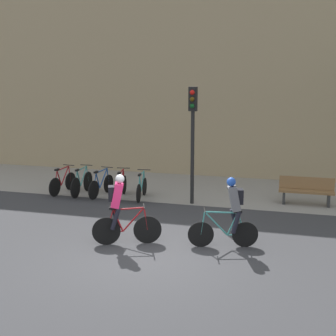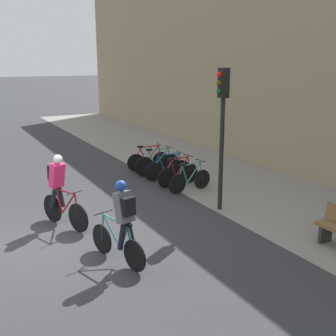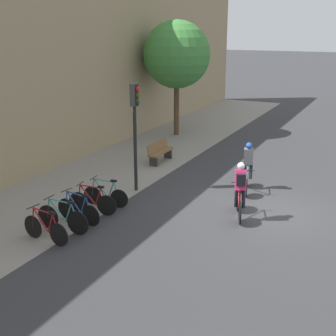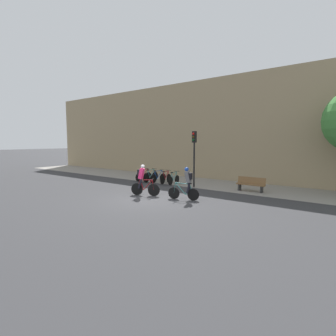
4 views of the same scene
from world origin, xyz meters
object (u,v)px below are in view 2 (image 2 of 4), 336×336
at_px(parked_bike_2, 167,169).
at_px(parked_bike_4, 190,179).
at_px(parked_bike_3, 178,173).
at_px(cyclist_grey, 122,221).
at_px(cyclist_pink, 59,189).
at_px(parked_bike_0, 148,160).
at_px(traffic_light_pole, 222,114).
at_px(parked_bike_1, 157,163).

distance_m(parked_bike_2, parked_bike_4, 1.48).
bearing_deg(parked_bike_4, parked_bike_3, 179.94).
xyz_separation_m(cyclist_grey, parked_bike_4, (-3.54, 3.71, -0.56)).
relative_size(cyclist_pink, parked_bike_0, 1.10).
relative_size(cyclist_pink, traffic_light_pole, 0.47).
distance_m(cyclist_pink, parked_bike_2, 4.89).
height_order(parked_bike_0, parked_bike_2, parked_bike_0).
bearing_deg(cyclist_grey, parked_bike_3, 139.05).
distance_m(parked_bike_3, traffic_light_pole, 3.37).
bearing_deg(cyclist_grey, parked_bike_1, 147.21).
bearing_deg(parked_bike_3, parked_bike_4, -0.06).
xyz_separation_m(cyclist_pink, cyclist_grey, (2.68, 0.54, -0.00)).
distance_m(cyclist_pink, parked_bike_4, 4.37).
bearing_deg(parked_bike_0, parked_bike_4, -0.01).
distance_m(cyclist_grey, traffic_light_pole, 4.32).
height_order(cyclist_grey, traffic_light_pole, traffic_light_pole).
relative_size(parked_bike_1, parked_bike_3, 1.09).
bearing_deg(cyclist_pink, parked_bike_4, 101.39).
bearing_deg(parked_bike_0, cyclist_grey, -29.71).
distance_m(parked_bike_0, parked_bike_4, 2.97).
xyz_separation_m(parked_bike_2, parked_bike_3, (0.74, 0.00, 0.00)).
height_order(cyclist_pink, parked_bike_3, cyclist_pink).
relative_size(parked_bike_1, traffic_light_pole, 0.46).
bearing_deg(cyclist_grey, parked_bike_2, 143.53).
xyz_separation_m(parked_bike_0, parked_bike_1, (0.74, 0.00, 0.02)).
bearing_deg(parked_bike_2, cyclist_pink, -61.17).
xyz_separation_m(cyclist_grey, parked_bike_1, (-5.76, 3.71, -0.53)).
relative_size(parked_bike_2, parked_bike_3, 1.03).
bearing_deg(parked_bike_1, cyclist_pink, -54.08).
height_order(parked_bike_2, parked_bike_4, parked_bike_2).
bearing_deg(traffic_light_pole, parked_bike_2, 177.63).
relative_size(cyclist_grey, parked_bike_3, 1.09).
xyz_separation_m(cyclist_pink, traffic_light_pole, (0.93, 4.12, 1.68)).
relative_size(parked_bike_2, traffic_light_pole, 0.44).
relative_size(cyclist_pink, parked_bike_2, 1.08).
distance_m(cyclist_pink, parked_bike_3, 4.58).
bearing_deg(parked_bike_3, parked_bike_0, -179.99).
bearing_deg(cyclist_pink, parked_bike_0, 131.95).
height_order(parked_bike_1, parked_bike_2, parked_bike_1).
distance_m(parked_bike_0, parked_bike_2, 1.48).
relative_size(parked_bike_2, parked_bike_4, 1.05).
height_order(parked_bike_2, parked_bike_3, parked_bike_3).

